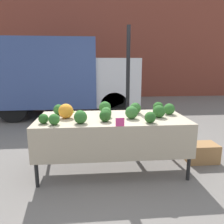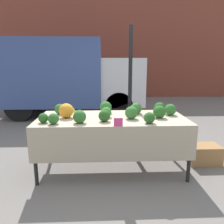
% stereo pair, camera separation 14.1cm
% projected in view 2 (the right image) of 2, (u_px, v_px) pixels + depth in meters
% --- Properties ---
extents(ground_plane, '(40.00, 40.00, 0.00)m').
position_uv_depth(ground_plane, '(112.00, 168.00, 3.40)').
color(ground_plane, slate).
extents(building_facade, '(16.00, 0.60, 5.09)m').
position_uv_depth(building_facade, '(105.00, 44.00, 10.50)').
color(building_facade, brown).
rests_on(building_facade, ground_plane).
extents(tent_pole, '(0.07, 0.07, 2.26)m').
position_uv_depth(tent_pole, '(130.00, 89.00, 4.03)').
color(tent_pole, black).
rests_on(tent_pole, ground_plane).
extents(parked_truck, '(4.24, 1.83, 2.29)m').
position_uv_depth(parked_truck, '(68.00, 76.00, 6.75)').
color(parked_truck, '#384C84').
rests_on(parked_truck, ground_plane).
extents(market_table, '(2.18, 0.99, 0.82)m').
position_uv_depth(market_table, '(112.00, 124.00, 3.18)').
color(market_table, tan).
rests_on(market_table, ground_plane).
extents(orange_cauliflower, '(0.21, 0.21, 0.21)m').
position_uv_depth(orange_cauliflower, '(66.00, 111.00, 3.18)').
color(orange_cauliflower, orange).
rests_on(orange_cauliflower, market_table).
extents(romanesco_head, '(0.15, 0.15, 0.12)m').
position_uv_depth(romanesco_head, '(71.00, 108.00, 3.58)').
color(romanesco_head, '#93B238').
rests_on(romanesco_head, market_table).
extents(broccoli_head_0, '(0.14, 0.14, 0.14)m').
position_uv_depth(broccoli_head_0, '(80.00, 115.00, 3.07)').
color(broccoli_head_0, '#23511E').
rests_on(broccoli_head_0, market_table).
extents(broccoli_head_1, '(0.17, 0.17, 0.17)m').
position_uv_depth(broccoli_head_1, '(160.00, 108.00, 3.51)').
color(broccoli_head_1, '#285B23').
rests_on(broccoli_head_1, market_table).
extents(broccoli_head_2, '(0.18, 0.18, 0.18)m').
position_uv_depth(broccoli_head_2, '(80.00, 117.00, 2.89)').
color(broccoli_head_2, '#2D6628').
rests_on(broccoli_head_2, market_table).
extents(broccoli_head_3, '(0.17, 0.17, 0.17)m').
position_uv_depth(broccoli_head_3, '(170.00, 110.00, 3.35)').
color(broccoli_head_3, '#2D6628').
rests_on(broccoli_head_3, market_table).
extents(broccoli_head_4, '(0.18, 0.18, 0.18)m').
position_uv_depth(broccoli_head_4, '(159.00, 112.00, 3.17)').
color(broccoli_head_4, '#285B23').
rests_on(broccoli_head_4, market_table).
extents(broccoli_head_5, '(0.15, 0.15, 0.15)m').
position_uv_depth(broccoli_head_5, '(149.00, 118.00, 2.88)').
color(broccoli_head_5, '#285B23').
rests_on(broccoli_head_5, market_table).
extents(broccoli_head_6, '(0.13, 0.13, 0.13)m').
position_uv_depth(broccoli_head_6, '(43.00, 118.00, 2.91)').
color(broccoli_head_6, '#285B23').
rests_on(broccoli_head_6, market_table).
extents(broccoli_head_7, '(0.16, 0.16, 0.16)m').
position_uv_depth(broccoli_head_7, '(60.00, 109.00, 3.41)').
color(broccoli_head_7, '#2D6628').
rests_on(broccoli_head_7, market_table).
extents(broccoli_head_8, '(0.14, 0.14, 0.14)m').
position_uv_depth(broccoli_head_8, '(53.00, 119.00, 2.85)').
color(broccoli_head_8, '#2D6628').
rests_on(broccoli_head_8, market_table).
extents(broccoli_head_9, '(0.16, 0.16, 0.16)m').
position_uv_depth(broccoli_head_9, '(104.00, 116.00, 2.97)').
color(broccoli_head_9, '#23511E').
rests_on(broccoli_head_9, market_table).
extents(broccoli_head_10, '(0.18, 0.18, 0.18)m').
position_uv_depth(broccoli_head_10, '(136.00, 108.00, 3.43)').
color(broccoli_head_10, '#336B2D').
rests_on(broccoli_head_10, market_table).
extents(broccoli_head_11, '(0.15, 0.15, 0.15)m').
position_uv_depth(broccoli_head_11, '(106.00, 112.00, 3.21)').
color(broccoli_head_11, '#387533').
rests_on(broccoli_head_11, market_table).
extents(broccoli_head_12, '(0.19, 0.19, 0.19)m').
position_uv_depth(broccoli_head_12, '(106.00, 107.00, 3.49)').
color(broccoli_head_12, '#2D6628').
rests_on(broccoli_head_12, market_table).
extents(broccoli_head_13, '(0.18, 0.18, 0.18)m').
position_uv_depth(broccoli_head_13, '(131.00, 113.00, 3.11)').
color(broccoli_head_13, '#336B2D').
rests_on(broccoli_head_13, market_table).
extents(price_sign, '(0.11, 0.01, 0.11)m').
position_uv_depth(price_sign, '(118.00, 122.00, 2.75)').
color(price_sign, '#E53D84').
rests_on(price_sign, market_table).
extents(produce_crate, '(0.50, 0.34, 0.31)m').
position_uv_depth(produce_crate, '(203.00, 154.00, 3.56)').
color(produce_crate, '#9E7042').
rests_on(produce_crate, ground_plane).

